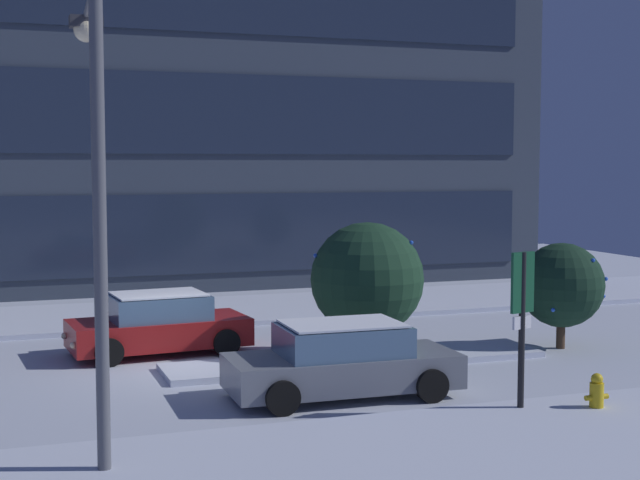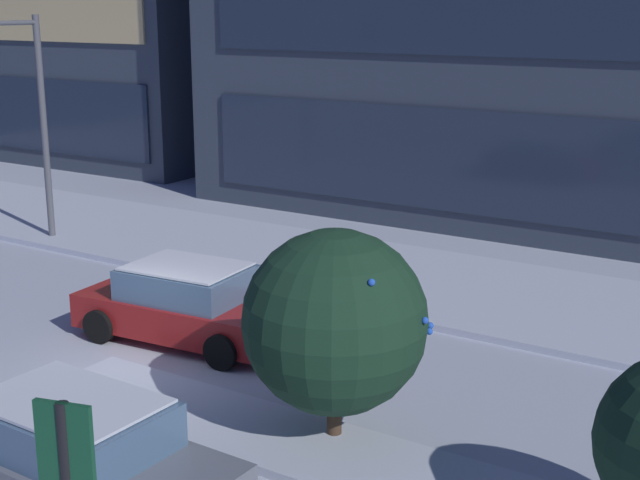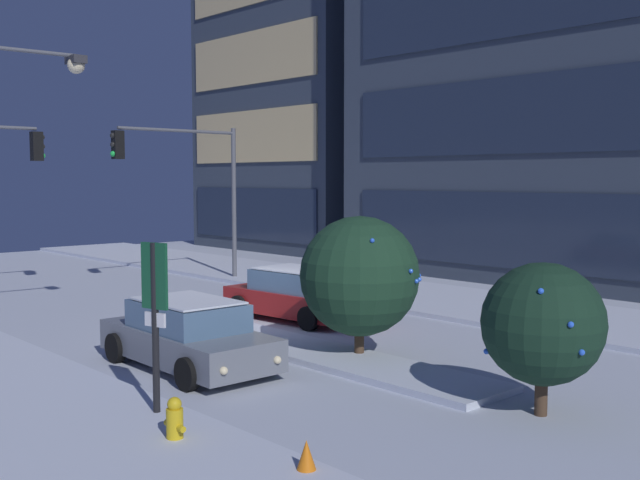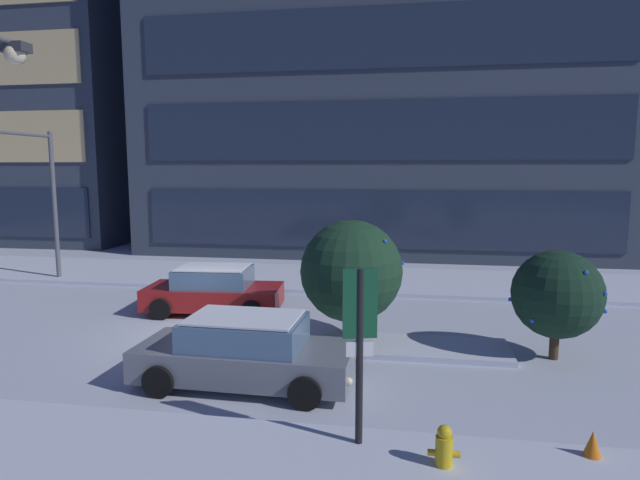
# 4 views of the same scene
# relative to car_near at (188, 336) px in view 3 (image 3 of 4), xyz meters

# --- Properties ---
(ground) EXTENTS (52.00, 52.00, 0.00)m
(ground) POSITION_rel_car_near_xyz_m (-2.36, 3.28, -0.71)
(ground) COLOR silver
(curb_strip_far) EXTENTS (52.00, 5.20, 0.14)m
(curb_strip_far) POSITION_rel_car_near_xyz_m (-2.36, 10.96, -0.64)
(curb_strip_far) COLOR silver
(curb_strip_far) RESTS_ON ground
(median_strip) EXTENTS (9.00, 1.80, 0.14)m
(median_strip) POSITION_rel_car_near_xyz_m (1.42, 2.80, -0.64)
(median_strip) COLOR silver
(median_strip) RESTS_ON ground
(office_tower_secondary) EXTENTS (11.84, 11.15, 16.93)m
(office_tower_secondary) POSITION_rel_car_near_xyz_m (-19.59, 22.25, 7.75)
(office_tower_secondary) COLOR #384251
(office_tower_secondary) RESTS_ON ground
(car_near) EXTENTS (4.69, 2.16, 1.49)m
(car_near) POSITION_rel_car_near_xyz_m (0.00, 0.00, 0.00)
(car_near) COLOR slate
(car_near) RESTS_ON ground
(car_far) EXTENTS (4.47, 2.39, 1.49)m
(car_far) POSITION_rel_car_near_xyz_m (-2.73, 5.40, -0.00)
(car_far) COLOR maroon
(car_far) RESTS_ON ground
(traffic_light_corner_far_left) EXTENTS (0.32, 5.38, 6.05)m
(traffic_light_corner_far_left) POSITION_rel_car_near_xyz_m (-10.88, 6.99, 3.57)
(traffic_light_corner_far_left) COLOR #565960
(traffic_light_corner_far_left) RESTS_ON ground
(fire_hydrant) EXTENTS (0.48, 0.26, 0.78)m
(fire_hydrant) POSITION_rel_car_near_xyz_m (3.96, -2.77, -0.34)
(fire_hydrant) COLOR gold
(fire_hydrant) RESTS_ON ground
(parking_info_sign) EXTENTS (0.55, 0.20, 3.02)m
(parking_info_sign) POSITION_rel_car_near_xyz_m (2.63, -2.31, 1.22)
(parking_info_sign) COLOR black
(parking_info_sign) RESTS_ON ground
(decorated_tree_median) EXTENTS (2.15, 2.12, 2.66)m
(decorated_tree_median) POSITION_rel_car_near_xyz_m (6.89, 2.71, 0.89)
(decorated_tree_median) COLOR #473323
(decorated_tree_median) RESTS_ON ground
(decorated_tree_left_of_median) EXTENTS (2.74, 2.70, 3.25)m
(decorated_tree_left_of_median) POSITION_rel_car_near_xyz_m (1.89, 3.33, 1.18)
(decorated_tree_left_of_median) COLOR #473323
(decorated_tree_left_of_median) RESTS_ON ground
(construction_cone) EXTENTS (0.36, 0.36, 0.55)m
(construction_cone) POSITION_rel_car_near_xyz_m (6.25, -2.12, -0.44)
(construction_cone) COLOR orange
(construction_cone) RESTS_ON ground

